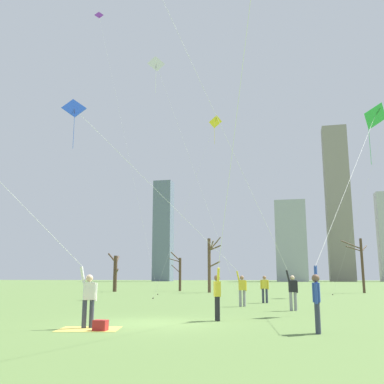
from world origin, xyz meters
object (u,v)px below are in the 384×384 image
(distant_kite_low_near_trees_yellow, at_px, (211,135))
(bare_tree_far_right_edge, at_px, (361,262))
(picnic_spot, at_px, (95,327))
(bare_tree_rightmost, at_px, (179,272))
(kite_flyer_midfield_left_orange, at_px, (222,252))
(bare_tree_right_of_center, at_px, (210,262))
(distant_kite_drifting_left_purple, at_px, (106,49))
(distant_kite_drifting_right_white, at_px, (161,77))
(kite_flyer_midfield_center_blue, at_px, (215,259))
(bare_tree_center, at_px, (115,271))
(kite_flyer_foreground_left_green, at_px, (335,241))
(kite_flyer_midfield_right_red, at_px, (17,217))
(kite_flyer_foreground_right_teal, at_px, (240,173))
(bystander_strolling_midfield, at_px, (265,288))

(distant_kite_low_near_trees_yellow, relative_size, bare_tree_far_right_edge, 2.73)
(picnic_spot, height_order, bare_tree_rightmost, bare_tree_rightmost)
(kite_flyer_midfield_left_orange, relative_size, bare_tree_right_of_center, 1.71)
(bare_tree_far_right_edge, distance_m, bare_tree_rightmost, 19.29)
(distant_kite_drifting_left_purple, bearing_deg, distant_kite_drifting_right_white, -42.87)
(kite_flyer_midfield_center_blue, bearing_deg, bare_tree_center, 123.65)
(kite_flyer_foreground_left_green, height_order, distant_kite_drifting_left_purple, distant_kite_drifting_left_purple)
(kite_flyer_midfield_right_red, bearing_deg, kite_flyer_foreground_right_teal, 54.61)
(distant_kite_drifting_right_white, bearing_deg, distant_kite_drifting_left_purple, 137.13)
(distant_kite_low_near_trees_yellow, distance_m, bare_tree_right_of_center, 14.97)
(bystander_strolling_midfield, xyz_separation_m, bare_tree_far_right_edge, (8.39, 19.16, 2.09))
(kite_flyer_foreground_right_teal, distance_m, distant_kite_drifting_left_purple, 26.81)
(kite_flyer_foreground_left_green, height_order, kite_flyer_midfield_right_red, kite_flyer_midfield_right_red)
(kite_flyer_midfield_right_red, height_order, distant_kite_drifting_left_purple, distant_kite_drifting_left_purple)
(kite_flyer_midfield_center_blue, relative_size, bystander_strolling_midfield, 6.24)
(bare_tree_rightmost, bearing_deg, kite_flyer_midfield_center_blue, -71.71)
(distant_kite_low_near_trees_yellow, distance_m, distant_kite_drifting_right_white, 6.54)
(bare_tree_center, distance_m, bare_tree_right_of_center, 10.60)
(kite_flyer_foreground_right_teal, bearing_deg, distant_kite_drifting_right_white, 128.16)
(bystander_strolling_midfield, bearing_deg, picnic_spot, -105.16)
(picnic_spot, height_order, bare_tree_center, bare_tree_center)
(distant_kite_low_near_trees_yellow, bearing_deg, kite_flyer_foreground_right_teal, -74.34)
(kite_flyer_midfield_left_orange, relative_size, bare_tree_center, 2.27)
(distant_kite_low_near_trees_yellow, height_order, bare_tree_right_of_center, distant_kite_low_near_trees_yellow)
(distant_kite_drifting_right_white, distance_m, bare_tree_right_of_center, 20.64)
(distant_kite_drifting_right_white, xyz_separation_m, bare_tree_far_right_edge, (15.51, 18.12, -12.93))
(picnic_spot, bearing_deg, distant_kite_drifting_left_purple, 114.84)
(bare_tree_far_right_edge, bearing_deg, bare_tree_center, -176.61)
(kite_flyer_midfield_center_blue, relative_size, bare_tree_rightmost, 2.30)
(kite_flyer_foreground_right_teal, distance_m, picnic_spot, 10.51)
(kite_flyer_foreground_right_teal, distance_m, bare_tree_right_of_center, 25.40)
(bare_tree_far_right_edge, bearing_deg, distant_kite_drifting_right_white, -130.55)
(bare_tree_far_right_edge, bearing_deg, distant_kite_drifting_left_purple, -154.60)
(kite_flyer_foreground_right_teal, distance_m, bare_tree_rightmost, 30.60)
(kite_flyer_foreground_left_green, height_order, bare_tree_right_of_center, kite_flyer_foreground_left_green)
(bystander_strolling_midfield, bearing_deg, distant_kite_drifting_right_white, 171.75)
(bare_tree_center, bearing_deg, kite_flyer_foreground_left_green, -56.34)
(picnic_spot, height_order, bare_tree_far_right_edge, bare_tree_far_right_edge)
(kite_flyer_foreground_left_green, bearing_deg, bare_tree_right_of_center, 107.88)
(kite_flyer_midfield_left_orange, bearing_deg, bare_tree_center, 118.49)
(kite_flyer_midfield_right_red, xyz_separation_m, bystander_strolling_midfield, (6.49, 15.72, -2.44))
(bystander_strolling_midfield, bearing_deg, bare_tree_center, 134.02)
(kite_flyer_foreground_left_green, relative_size, bare_tree_rightmost, 2.22)
(kite_flyer_midfield_left_orange, bearing_deg, kite_flyer_foreground_right_teal, 89.15)
(kite_flyer_midfield_left_orange, bearing_deg, distant_kite_drifting_right_white, 115.43)
(bare_tree_far_right_edge, bearing_deg, bare_tree_right_of_center, -172.19)
(kite_flyer_midfield_left_orange, xyz_separation_m, bare_tree_center, (-16.44, 30.29, -0.16))
(distant_kite_drifting_right_white, xyz_separation_m, bare_tree_center, (-9.94, 16.62, -13.69))
(picnic_spot, bearing_deg, kite_flyer_midfield_left_orange, 34.51)
(picnic_spot, height_order, bare_tree_right_of_center, bare_tree_right_of_center)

